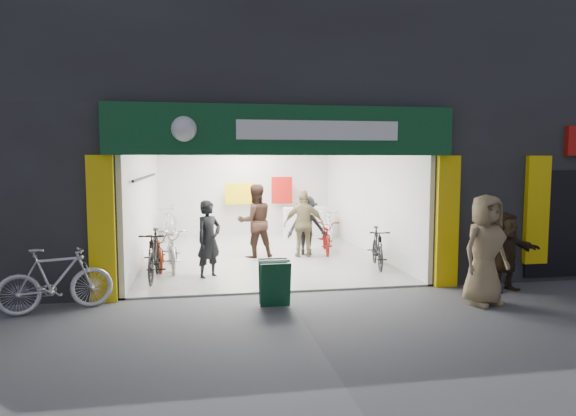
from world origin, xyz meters
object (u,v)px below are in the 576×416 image
object	(u,v)px
bike_right_front	(377,248)
parked_bike	(56,280)
bike_left_front	(172,248)
pedestrian_near	(485,250)
sandwich_board	(275,282)

from	to	relation	value
bike_right_front	parked_bike	distance (m)	6.83
bike_left_front	bike_right_front	distance (m)	4.74
pedestrian_near	bike_left_front	bearing A→B (deg)	128.19
parked_bike	bike_left_front	bearing A→B (deg)	-48.12
sandwich_board	pedestrian_near	bearing A→B (deg)	-6.37
bike_right_front	sandwich_board	xyz separation A→B (m)	(-2.81, -2.68, -0.04)
pedestrian_near	sandwich_board	xyz separation A→B (m)	(-3.61, 0.49, -0.53)
pedestrian_near	bike_right_front	bearing A→B (deg)	87.60
parked_bike	pedestrian_near	bearing A→B (deg)	-115.06
sandwich_board	parked_bike	bearing A→B (deg)	175.91
parked_bike	pedestrian_near	world-z (taller)	pedestrian_near
bike_left_front	sandwich_board	world-z (taller)	bike_left_front
bike_left_front	pedestrian_near	world-z (taller)	pedestrian_near
bike_left_front	pedestrian_near	size ratio (longest dim) A/B	0.97
bike_left_front	bike_right_front	size ratio (longest dim) A/B	1.17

